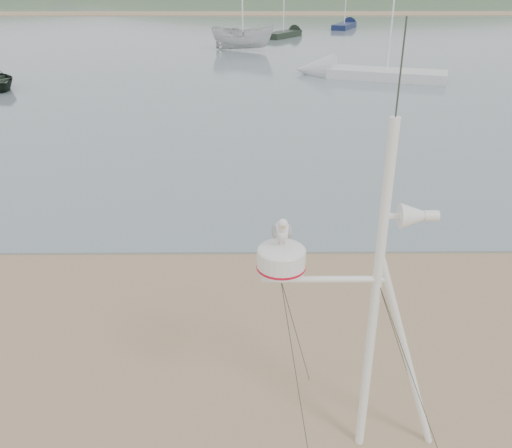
{
  "coord_description": "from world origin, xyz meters",
  "views": [
    {
      "loc": [
        2.52,
        -6.3,
        5.61
      ],
      "look_at": [
        2.58,
        1.0,
        2.14
      ],
      "focal_mm": 38.0,
      "sensor_mm": 36.0,
      "label": 1
    }
  ],
  "objects_px": {
    "sailboat_dark_mid": "(291,33)",
    "sailboat_white_near": "(344,72)",
    "mast_rig": "(363,368)",
    "boat_white": "(243,16)",
    "sailboat_blue_far": "(348,25)"
  },
  "relations": [
    {
      "from": "sailboat_white_near",
      "to": "mast_rig",
      "type": "bearing_deg",
      "value": -98.46
    },
    {
      "from": "boat_white",
      "to": "sailboat_dark_mid",
      "type": "distance_m",
      "value": 10.28
    },
    {
      "from": "sailboat_dark_mid",
      "to": "sailboat_white_near",
      "type": "distance_m",
      "value": 19.82
    },
    {
      "from": "sailboat_white_near",
      "to": "sailboat_blue_far",
      "type": "height_order",
      "value": "sailboat_white_near"
    },
    {
      "from": "mast_rig",
      "to": "sailboat_white_near",
      "type": "distance_m",
      "value": 26.21
    },
    {
      "from": "mast_rig",
      "to": "boat_white",
      "type": "relative_size",
      "value": 1.1
    },
    {
      "from": "mast_rig",
      "to": "sailboat_dark_mid",
      "type": "xyz_separation_m",
      "value": [
        2.2,
        45.66,
        -0.96
      ]
    },
    {
      "from": "mast_rig",
      "to": "sailboat_dark_mid",
      "type": "distance_m",
      "value": 45.73
    },
    {
      "from": "boat_white",
      "to": "sailboat_white_near",
      "type": "xyz_separation_m",
      "value": [
        5.81,
        -10.59,
        -2.11
      ]
    },
    {
      "from": "boat_white",
      "to": "sailboat_dark_mid",
      "type": "xyz_separation_m",
      "value": [
        4.15,
        9.16,
        -2.11
      ]
    },
    {
      "from": "sailboat_dark_mid",
      "to": "mast_rig",
      "type": "bearing_deg",
      "value": -92.75
    },
    {
      "from": "sailboat_blue_far",
      "to": "sailboat_white_near",
      "type": "bearing_deg",
      "value": -99.67
    },
    {
      "from": "sailboat_dark_mid",
      "to": "sailboat_white_near",
      "type": "height_order",
      "value": "sailboat_white_near"
    },
    {
      "from": "mast_rig",
      "to": "sailboat_blue_far",
      "type": "xyz_separation_m",
      "value": [
        8.53,
        53.35,
        -0.96
      ]
    },
    {
      "from": "mast_rig",
      "to": "sailboat_blue_far",
      "type": "bearing_deg",
      "value": 80.92
    }
  ]
}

